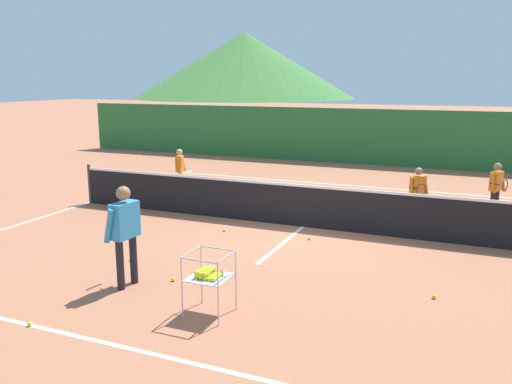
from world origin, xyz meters
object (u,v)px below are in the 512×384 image
object	(u,v)px
student_0	(180,166)
tennis_ball_7	(224,230)
tennis_net	(303,205)
tennis_ball_8	(309,238)
student_1	(418,189)
instructor	(125,227)
ball_cart	(208,274)
tennis_ball_4	(30,324)
tennis_ball_9	(173,279)
tennis_ball_6	(131,259)
student_2	(496,185)
tennis_ball_2	(434,296)

from	to	relation	value
student_0	tennis_ball_7	world-z (taller)	student_0
tennis_net	tennis_ball_8	bearing A→B (deg)	-64.54
student_1	tennis_ball_7	xyz separation A→B (m)	(-3.76, -2.57, -0.73)
student_0	tennis_ball_7	distance (m)	4.47
instructor	ball_cart	size ratio (longest dim) A/B	1.83
student_1	tennis_ball_7	world-z (taller)	student_1
instructor	tennis_ball_4	bearing A→B (deg)	-101.76
student_0	student_1	xyz separation A→B (m)	(6.79, -0.64, -0.00)
tennis_ball_9	ball_cart	bearing A→B (deg)	-37.35
student_1	tennis_ball_6	size ratio (longest dim) A/B	18.70
tennis_net	ball_cart	xyz separation A→B (m)	(0.16, -4.84, 0.09)
tennis_net	ball_cart	size ratio (longest dim) A/B	13.44
ball_cart	tennis_ball_9	bearing A→B (deg)	142.65
tennis_ball_6	tennis_ball_8	bearing A→B (deg)	43.78
student_2	tennis_ball_4	xyz separation A→B (m)	(-5.88, -8.75, -0.76)
tennis_net	tennis_ball_6	world-z (taller)	tennis_net
student_1	tennis_ball_4	xyz separation A→B (m)	(-4.18, -7.65, -0.73)
student_2	tennis_ball_6	world-z (taller)	student_2
student_0	tennis_ball_6	size ratio (longest dim) A/B	18.85
student_0	tennis_ball_4	world-z (taller)	student_0
tennis_ball_6	tennis_ball_7	world-z (taller)	same
student_2	ball_cart	bearing A→B (deg)	-117.13
tennis_net	ball_cart	world-z (taller)	tennis_net
tennis_ball_7	tennis_ball_8	world-z (taller)	same
tennis_net	student_2	bearing A→B (deg)	33.38
instructor	ball_cart	bearing A→B (deg)	-13.69
instructor	tennis_ball_8	size ratio (longest dim) A/B	24.20
ball_cart	tennis_net	bearing A→B (deg)	91.92
ball_cart	tennis_ball_2	xyz separation A→B (m)	(2.91, 1.81, -0.56)
student_0	student_2	size ratio (longest dim) A/B	0.97
ball_cart	tennis_ball_4	distance (m)	2.49
tennis_net	tennis_ball_9	bearing A→B (deg)	-103.61
tennis_net	tennis_ball_7	distance (m)	1.86
tennis_ball_2	tennis_ball_6	size ratio (longest dim) A/B	1.00
tennis_ball_8	tennis_ball_2	bearing A→B (deg)	-38.87
tennis_ball_4	tennis_ball_9	world-z (taller)	same
tennis_ball_4	student_1	bearing A→B (deg)	61.34
student_0	tennis_ball_2	world-z (taller)	student_0
student_0	tennis_ball_8	distance (m)	5.85
student_1	tennis_ball_2	world-z (taller)	student_1
tennis_ball_9	tennis_ball_7	bearing A→B (deg)	99.80
instructor	tennis_ball_2	xyz separation A→B (m)	(4.61, 1.39, -0.95)
tennis_ball_6	tennis_ball_9	bearing A→B (deg)	-24.34
tennis_ball_6	tennis_ball_9	world-z (taller)	same
tennis_ball_4	student_2	bearing A→B (deg)	56.11
tennis_ball_2	tennis_ball_8	xyz separation A→B (m)	(-2.65, 2.14, 0.00)
student_2	tennis_ball_7	xyz separation A→B (m)	(-5.46, -3.67, -0.76)
tennis_ball_7	tennis_ball_8	distance (m)	1.90
tennis_ball_9	tennis_ball_8	bearing A→B (deg)	65.72
instructor	student_0	distance (m)	7.23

